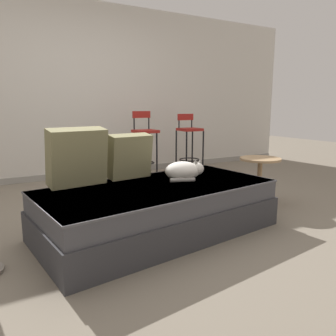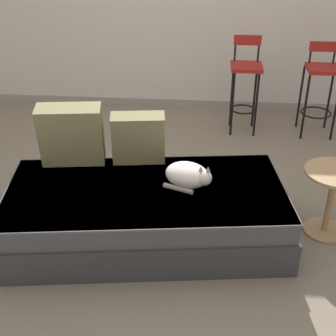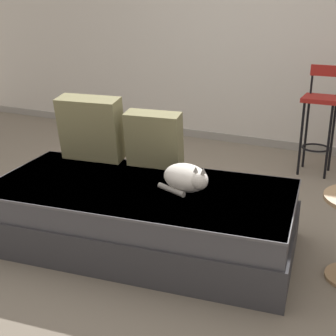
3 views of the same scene
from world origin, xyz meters
name	(u,v)px [view 2 (image 2 of 3)]	position (x,y,z in m)	size (l,w,h in m)	color
ground_plane	(153,206)	(0.00, 0.00, 0.00)	(16.00, 16.00, 0.00)	slate
wall_baseboard_trim	(173,103)	(0.00, 2.20, 0.04)	(8.00, 0.02, 0.09)	gray
couch	(146,213)	(0.00, -0.40, 0.21)	(2.11, 1.23, 0.42)	#353539
throw_pillow_corner	(71,135)	(-0.60, -0.08, 0.67)	(0.50, 0.30, 0.49)	#847F56
throw_pillow_middle	(138,138)	(-0.10, -0.02, 0.63)	(0.42, 0.25, 0.41)	#847F56
cat	(189,175)	(0.30, -0.33, 0.51)	(0.38, 0.34, 0.20)	white
bar_stool_near_window	(245,77)	(0.80, 1.57, 0.60)	(0.32, 0.32, 1.01)	black
bar_stool_by_doorway	(320,83)	(1.57, 1.57, 0.56)	(0.33, 0.33, 0.96)	black
side_table	(332,193)	(1.34, -0.23, 0.34)	(0.44, 0.44, 0.53)	tan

